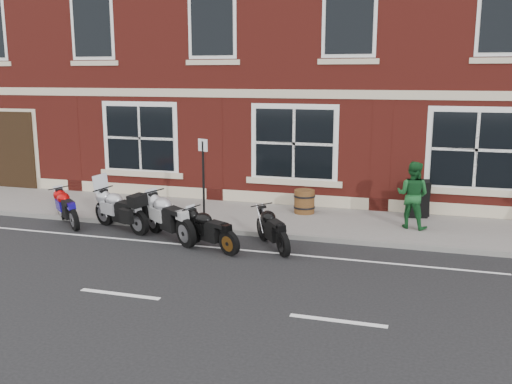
% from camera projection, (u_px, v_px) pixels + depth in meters
% --- Properties ---
extents(ground, '(80.00, 80.00, 0.00)m').
position_uv_depth(ground, '(186.00, 248.00, 13.23)').
color(ground, black).
rests_on(ground, ground).
extents(sidewalk, '(30.00, 3.00, 0.12)m').
position_uv_depth(sidewalk, '(229.00, 215.00, 16.04)').
color(sidewalk, slate).
rests_on(sidewalk, ground).
extents(kerb, '(30.00, 0.16, 0.12)m').
position_uv_depth(kerb, '(208.00, 230.00, 14.55)').
color(kerb, slate).
rests_on(kerb, ground).
extents(pub_building, '(24.00, 12.00, 12.00)m').
position_uv_depth(pub_building, '(293.00, 20.00, 21.87)').
color(pub_building, maroon).
rests_on(pub_building, ground).
extents(moto_touring_silver, '(1.99, 1.00, 1.40)m').
position_uv_depth(moto_touring_silver, '(120.00, 208.00, 14.69)').
color(moto_touring_silver, black).
rests_on(moto_touring_silver, ground).
extents(moto_sport_red, '(1.51, 1.36, 0.86)m').
position_uv_depth(moto_sport_red, '(68.00, 206.00, 15.19)').
color(moto_sport_red, black).
rests_on(moto_sport_red, ground).
extents(moto_sport_black, '(1.71, 0.98, 0.84)m').
position_uv_depth(moto_sport_black, '(210.00, 228.00, 13.05)').
color(moto_sport_black, black).
rests_on(moto_sport_black, ground).
extents(moto_sport_silver, '(1.93, 1.45, 1.02)m').
position_uv_depth(moto_sport_silver, '(169.00, 216.00, 13.81)').
color(moto_sport_silver, black).
rests_on(moto_sport_silver, ground).
extents(moto_naked_black, '(1.21, 1.61, 0.85)m').
position_uv_depth(moto_naked_black, '(273.00, 227.00, 13.15)').
color(moto_naked_black, black).
rests_on(moto_naked_black, ground).
extents(pedestrian_right, '(0.98, 0.85, 1.70)m').
position_uv_depth(pedestrian_right, '(413.00, 195.00, 14.34)').
color(pedestrian_right, '#164E22').
rests_on(pedestrian_right, sidewalk).
extents(a_board_sign, '(0.70, 0.54, 1.03)m').
position_uv_depth(a_board_sign, '(418.00, 199.00, 15.41)').
color(a_board_sign, black).
rests_on(a_board_sign, sidewalk).
extents(barrel_planter, '(0.60, 0.60, 0.66)m').
position_uv_depth(barrel_planter, '(304.00, 201.00, 15.99)').
color(barrel_planter, '#562E16').
rests_on(barrel_planter, sidewalk).
extents(parking_sign, '(0.30, 0.14, 2.22)m').
position_uv_depth(parking_sign, '(203.00, 175.00, 14.62)').
color(parking_sign, black).
rests_on(parking_sign, sidewalk).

